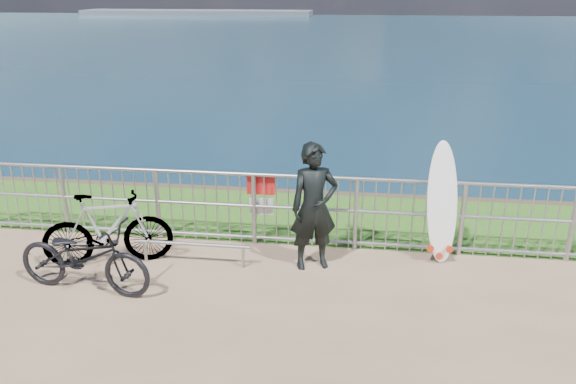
# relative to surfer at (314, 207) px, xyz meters

# --- Properties ---
(grass_strip) EXTENTS (120.00, 120.00, 0.00)m
(grass_strip) POSITION_rel_surfer_xyz_m (-0.44, 1.72, -0.87)
(grass_strip) COLOR #285818
(grass_strip) RESTS_ON ground
(seascape) EXTENTS (260.00, 260.00, 5.00)m
(seascape) POSITION_rel_surfer_xyz_m (-44.19, 146.51, -4.92)
(seascape) COLOR brown
(seascape) RESTS_ON ground
(railing) EXTENTS (10.06, 0.10, 1.13)m
(railing) POSITION_rel_surfer_xyz_m (-0.43, 0.62, -0.31)
(railing) COLOR #93969B
(railing) RESTS_ON ground
(surfer) EXTENTS (0.75, 0.62, 1.77)m
(surfer) POSITION_rel_surfer_xyz_m (0.00, 0.00, 0.00)
(surfer) COLOR black
(surfer) RESTS_ON ground
(surfboard) EXTENTS (0.54, 0.50, 1.72)m
(surfboard) POSITION_rel_surfer_xyz_m (1.74, 0.46, -0.09)
(surfboard) COLOR white
(surfboard) RESTS_ON ground
(bicycle_near) EXTENTS (1.88, 0.85, 0.95)m
(bicycle_near) POSITION_rel_surfer_xyz_m (-2.81, -1.05, -0.41)
(bicycle_near) COLOR black
(bicycle_near) RESTS_ON ground
(bicycle_far) EXTENTS (1.83, 1.03, 1.06)m
(bicycle_far) POSITION_rel_surfer_xyz_m (-2.82, -0.30, -0.36)
(bicycle_far) COLOR black
(bicycle_far) RESTS_ON ground
(bike_rack) EXTENTS (1.61, 0.05, 0.34)m
(bike_rack) POSITION_rel_surfer_xyz_m (-1.66, -0.17, -0.61)
(bike_rack) COLOR #93969B
(bike_rack) RESTS_ON ground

